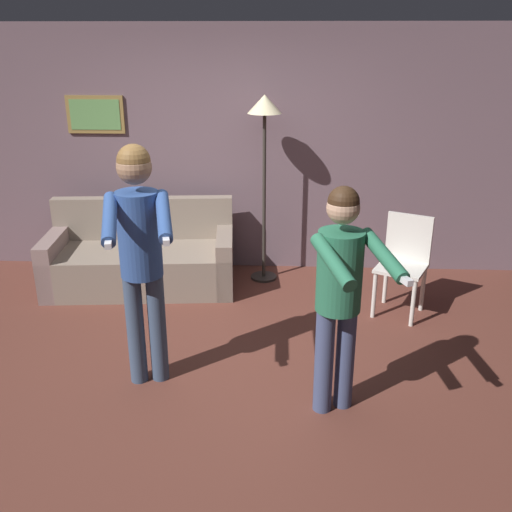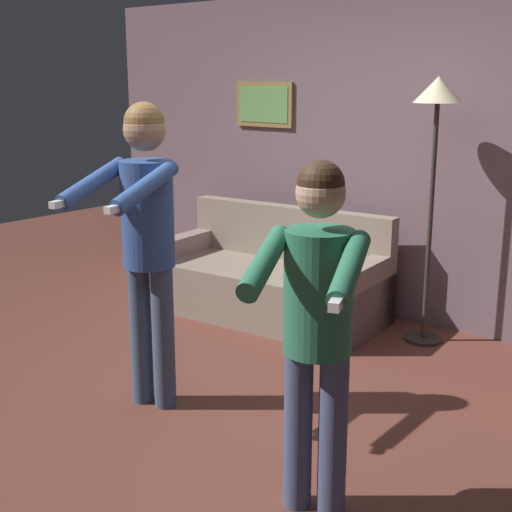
# 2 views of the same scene
# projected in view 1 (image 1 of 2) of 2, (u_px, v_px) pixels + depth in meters

# --- Properties ---
(ground_plane) EXTENTS (12.00, 12.00, 0.00)m
(ground_plane) POSITION_uv_depth(u_px,v_px,m) (205.00, 361.00, 4.61)
(ground_plane) COLOR brown
(back_wall_assembly) EXTENTS (6.40, 0.09, 2.60)m
(back_wall_assembly) POSITION_uv_depth(u_px,v_px,m) (226.00, 152.00, 6.12)
(back_wall_assembly) COLOR #6D565F
(back_wall_assembly) RESTS_ON ground_plane
(couch) EXTENTS (1.97, 1.01, 0.87)m
(couch) POSITION_uv_depth(u_px,v_px,m) (142.00, 260.00, 5.93)
(couch) COLOR gray
(couch) RESTS_ON ground_plane
(torchiere_lamp) EXTENTS (0.34, 0.34, 1.93)m
(torchiere_lamp) POSITION_uv_depth(u_px,v_px,m) (265.00, 127.00, 5.63)
(torchiere_lamp) COLOR #332D28
(torchiere_lamp) RESTS_ON ground_plane
(person_standing_left) EXTENTS (0.55, 0.77, 1.80)m
(person_standing_left) POSITION_uv_depth(u_px,v_px,m) (140.00, 244.00, 3.96)
(person_standing_left) COLOR #3C4D69
(person_standing_left) RESTS_ON ground_plane
(person_standing_right) EXTENTS (0.58, 0.67, 1.60)m
(person_standing_right) POSITION_uv_depth(u_px,v_px,m) (340.00, 284.00, 3.69)
(person_standing_right) COLOR #414C72
(person_standing_right) RESTS_ON ground_plane
(dining_chair_distant) EXTENTS (0.56, 0.56, 0.93)m
(dining_chair_distant) POSITION_uv_depth(u_px,v_px,m) (404.00, 259.00, 5.29)
(dining_chair_distant) COLOR silver
(dining_chair_distant) RESTS_ON ground_plane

